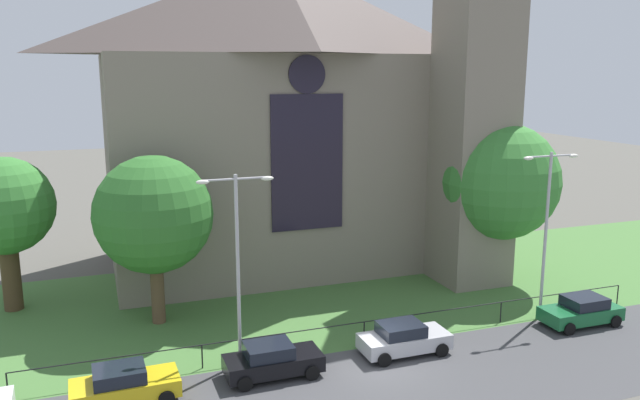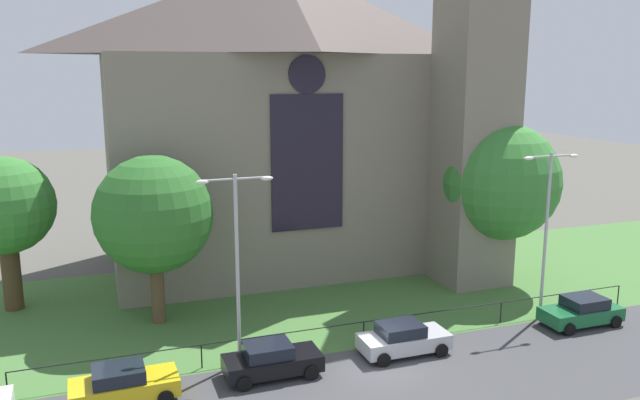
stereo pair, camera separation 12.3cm
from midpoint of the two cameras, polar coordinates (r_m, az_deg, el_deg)
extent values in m
plane|color=#56544C|center=(38.07, -1.21, -8.45)|extent=(160.00, 160.00, 0.00)
cube|color=#424244|center=(27.90, 6.94, -16.34)|extent=(120.00, 8.00, 0.01)
cube|color=#477538|center=(36.30, -0.20, -9.46)|extent=(120.00, 20.00, 0.01)
cube|color=gray|center=(43.11, -3.61, 3.50)|extent=(22.00, 12.00, 14.00)
pyramid|color=#594C47|center=(42.88, -3.78, 16.85)|extent=(22.00, 12.00, 6.00)
cube|color=black|center=(37.29, -1.04, 3.35)|extent=(4.40, 0.16, 8.00)
cylinder|color=black|center=(36.91, -1.07, 11.21)|extent=(2.20, 0.15, 2.20)
cube|color=gray|center=(39.76, 13.73, 5.42)|extent=(4.00, 4.00, 18.00)
cylinder|color=black|center=(31.31, 4.07, -10.85)|extent=(31.36, 0.05, 0.05)
cylinder|color=black|center=(29.51, -26.17, -14.69)|extent=(0.07, 0.07, 1.10)
cylinder|color=black|center=(29.51, -10.45, -13.64)|extent=(0.06, 0.07, 1.10)
cylinder|color=black|center=(31.52, 4.06, -11.78)|extent=(0.06, 0.07, 1.10)
cylinder|color=black|center=(35.20, 16.01, -9.66)|extent=(0.07, 0.07, 1.10)
cylinder|color=black|center=(40.09, 25.26, -7.72)|extent=(0.06, 0.07, 1.10)
cylinder|color=brown|center=(34.54, -14.27, -7.81)|extent=(0.70, 0.70, 3.55)
sphere|color=#2D6B28|center=(33.44, -14.61, -1.25)|extent=(6.06, 6.06, 6.06)
cylinder|color=#4C3823|center=(39.09, -25.85, -6.09)|extent=(1.01, 1.01, 3.90)
sphere|color=#387F33|center=(38.16, -26.37, -0.44)|extent=(5.30, 5.30, 5.30)
cylinder|color=#423021|center=(41.06, 15.64, -4.65)|extent=(0.65, 0.65, 3.74)
sphere|color=#387F33|center=(40.06, 15.99, 1.63)|extent=(7.15, 7.15, 7.15)
cylinder|color=#B2B2B7|center=(28.31, -7.29, -6.40)|extent=(0.16, 0.16, 8.67)
cylinder|color=#B2B2B7|center=(27.20, -8.95, 1.80)|extent=(1.40, 0.10, 0.10)
cylinder|color=#B2B2B7|center=(27.48, -6.09, 1.97)|extent=(1.40, 0.10, 0.10)
ellipsoid|color=white|center=(27.09, -10.41, 1.60)|extent=(0.57, 0.26, 0.20)
ellipsoid|color=white|center=(27.66, -4.67, 1.96)|extent=(0.57, 0.26, 0.20)
cylinder|color=#B2B2B7|center=(35.40, 19.68, -3.12)|extent=(0.16, 0.16, 8.93)
cylinder|color=#B2B2B7|center=(34.18, 19.25, 3.69)|extent=(1.40, 0.10, 0.10)
cylinder|color=#B2B2B7|center=(35.07, 21.04, 3.75)|extent=(1.40, 0.10, 0.10)
ellipsoid|color=white|center=(33.75, 18.31, 3.57)|extent=(0.57, 0.26, 0.20)
ellipsoid|color=white|center=(35.53, 21.89, 3.70)|extent=(0.57, 0.26, 0.20)
cube|color=gold|center=(27.52, -16.99, -15.79)|extent=(4.25, 1.92, 0.70)
cube|color=black|center=(27.23, -17.51, -14.65)|extent=(2.04, 1.66, 0.55)
cylinder|color=black|center=(28.55, -14.06, -15.22)|extent=(0.65, 0.24, 0.64)
cylinder|color=black|center=(26.96, -13.55, -16.89)|extent=(0.65, 0.24, 0.64)
cylinder|color=black|center=(28.42, -20.17, -15.74)|extent=(0.65, 0.24, 0.64)
cube|color=black|center=(28.43, -4.15, -14.36)|extent=(4.21, 1.82, 0.70)
cube|color=black|center=(28.11, -4.58, -13.26)|extent=(2.01, 1.61, 0.55)
cylinder|color=black|center=(29.70, -1.80, -13.76)|extent=(0.64, 0.22, 0.64)
cylinder|color=black|center=(28.16, -0.65, -15.24)|extent=(0.64, 0.22, 0.64)
cylinder|color=black|center=(29.04, -7.52, -14.48)|extent=(0.64, 0.22, 0.64)
cylinder|color=black|center=(27.47, -6.71, -16.06)|extent=(0.64, 0.22, 0.64)
cube|color=#B7B7BC|center=(30.64, 7.66, -12.44)|extent=(4.21, 1.81, 0.70)
cube|color=black|center=(30.31, 7.35, -11.42)|extent=(2.01, 1.61, 0.55)
cylinder|color=black|center=(32.13, 9.27, -11.89)|extent=(0.64, 0.22, 0.64)
cylinder|color=black|center=(30.71, 10.94, -13.09)|extent=(0.64, 0.22, 0.64)
cylinder|color=black|center=(30.90, 4.38, -12.74)|extent=(0.64, 0.22, 0.64)
cylinder|color=black|center=(29.43, 5.85, -14.07)|extent=(0.64, 0.22, 0.64)
cube|color=#196033|center=(36.19, 22.43, -9.42)|extent=(4.20, 1.80, 0.70)
cube|color=black|center=(36.11, 22.75, -8.43)|extent=(2.00, 1.60, 0.55)
cylinder|color=black|center=(34.74, 21.56, -10.74)|extent=(0.64, 0.22, 0.64)
cylinder|color=black|center=(36.00, 19.66, -9.81)|extent=(0.64, 0.22, 0.64)
cylinder|color=black|center=(36.66, 25.08, -9.86)|extent=(0.64, 0.22, 0.64)
cylinder|color=black|center=(37.85, 23.17, -9.02)|extent=(0.64, 0.22, 0.64)
camera|label=1|loc=(0.06, -89.90, 0.02)|focal=35.67mm
camera|label=2|loc=(0.06, 90.10, -0.02)|focal=35.67mm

